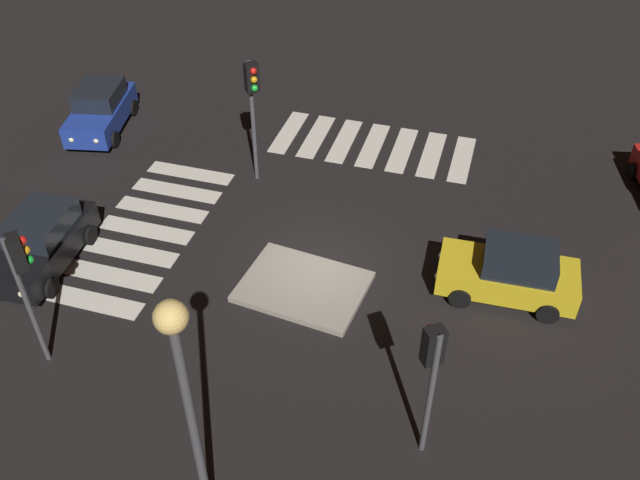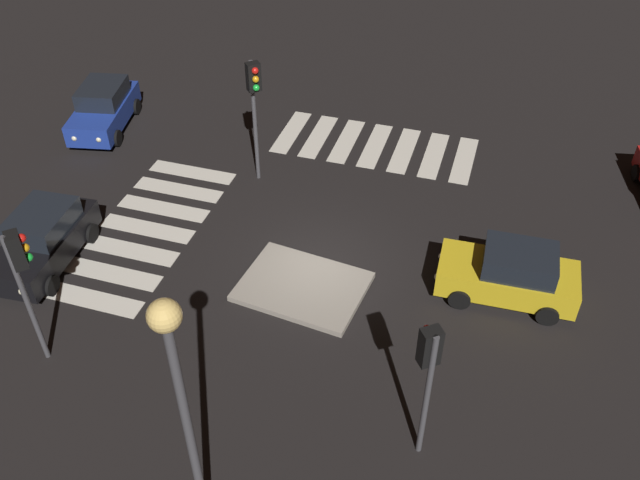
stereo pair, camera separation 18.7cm
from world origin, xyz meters
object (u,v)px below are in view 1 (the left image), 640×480
Objects in this scene: traffic_island at (303,287)px; street_lamp at (186,394)px; traffic_light_east at (253,94)px; traffic_light_west at (432,361)px; car_yellow at (510,273)px; car_black at (42,242)px; car_blue at (101,109)px; traffic_light_north at (22,270)px.

street_lamp reaches higher than traffic_island.
traffic_light_east is at bearing -56.54° from traffic_island.
street_lamp reaches higher than traffic_light_west.
car_yellow is at bearing -165.44° from traffic_island.
traffic_light_east is (9.08, -3.45, 2.59)m from car_yellow.
traffic_island is 0.94× the size of car_black.
traffic_light_east is at bearing 138.18° from car_black.
car_black reaches higher than traffic_island.
car_blue is at bearing -32.09° from traffic_island.
car_black reaches higher than car_yellow.
street_lamp is (5.35, 9.22, 3.96)m from car_yellow.
street_lamp is (3.81, 3.45, 1.82)m from traffic_light_west.
car_blue is 1.03× the size of car_black.
traffic_light_north is at bearing -56.65° from traffic_light_east.
car_black is 4.61m from traffic_light_north.
car_blue reaches higher than car_black.
car_yellow is 0.95× the size of car_blue.
traffic_light_north reaches higher than car_black.
traffic_light_north reaches higher than traffic_island.
street_lamp reaches higher than traffic_light_east.
traffic_island is at bearing -86.66° from street_lamp.
traffic_light_west reaches higher than car_black.
traffic_island is 6.82m from traffic_light_east.
traffic_light_east reaches higher than traffic_light_north.
traffic_light_west is at bearing 134.99° from traffic_island.
traffic_light_north is (-2.31, 3.26, 2.30)m from car_black.
car_yellow is 6.34m from traffic_light_west.
traffic_light_north is at bearing 53.94° from traffic_light_west.
traffic_light_north is (11.45, 5.91, 2.31)m from car_yellow.
car_blue is 18.41m from traffic_light_west.
car_blue is at bearing -145.10° from traffic_light_east.
street_lamp is at bearing -72.34° from traffic_light_north.
car_black is at bearing -38.00° from street_lamp.
car_blue is 1.02× the size of traffic_light_north.
car_blue is 0.94× the size of traffic_light_east.
traffic_light_west is (-4.26, 4.26, 2.90)m from traffic_island.
car_yellow is 11.37m from street_lamp.
car_black is 8.11m from traffic_light_east.
street_lamp reaches higher than traffic_light_north.
street_lamp is (-0.45, 7.71, 4.72)m from traffic_island.
traffic_light_west is 0.94× the size of traffic_light_north.
traffic_light_east is (-2.37, -9.36, 0.28)m from traffic_light_north.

